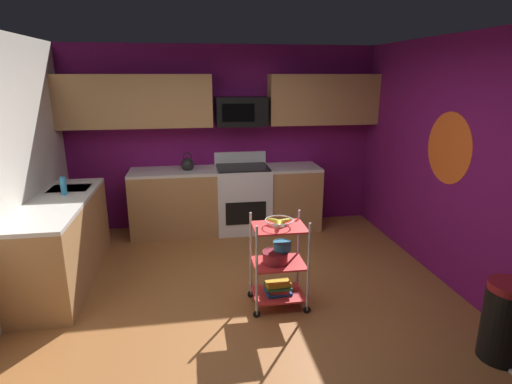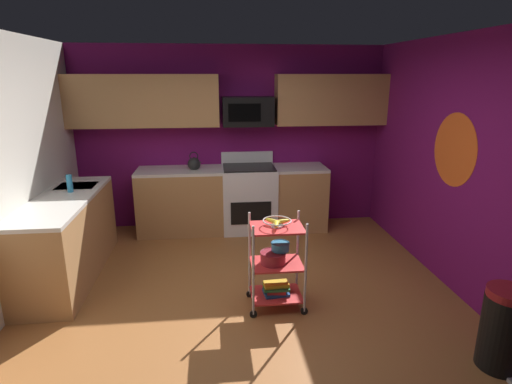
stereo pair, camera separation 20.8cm
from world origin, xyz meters
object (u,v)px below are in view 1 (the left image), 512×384
Objects in this scene: rolling_cart at (279,263)px; fruit_bowl at (279,222)px; kettle at (188,164)px; trash_can at (505,322)px; oven_range at (243,198)px; book_stack at (278,288)px; dish_soap_bottle at (63,186)px; mixing_bowl_large at (275,257)px; mixing_bowl_small at (282,246)px; microwave at (241,111)px.

rolling_cart is 0.42m from fruit_bowl.
trash_can is at bearing -52.65° from kettle.
oven_range is 1.67× the size of trash_can.
trash_can is (1.67, -3.19, -0.15)m from oven_range.
book_stack is at bearing -7.13° from fruit_bowl.
book_stack is 1.29× the size of dish_soap_bottle.
oven_range is 4.37× the size of mixing_bowl_large.
kettle is at bearing 111.42° from fruit_bowl.
trash_can is at bearing -34.80° from mixing_bowl_small.
dish_soap_bottle reaches higher than mixing_bowl_small.
oven_range reaches higher than mixing_bowl_large.
microwave is at bearing 28.42° from dish_soap_bottle.
mixing_bowl_large is (0.04, -2.14, 0.04)m from oven_range.
mixing_bowl_large is at bearing 180.00° from book_stack.
mixing_bowl_small is (0.07, 0.03, 0.10)m from mixing_bowl_large.
fruit_bowl is at bearing -68.58° from kettle.
oven_range is at bearing 91.93° from fruit_bowl.
oven_range reaches higher than mixing_bowl_small.
mixing_bowl_small is (0.11, -2.21, -1.08)m from microwave.
oven_range is at bearing 91.93° from rolling_cart.
kettle is (-0.80, 2.13, 0.48)m from mixing_bowl_large.
rolling_cart is (0.07, -2.24, -1.25)m from microwave.
mixing_bowl_large is (-0.03, -0.00, 0.07)m from rolling_cart.
oven_range is 5.50× the size of dish_soap_bottle.
microwave is at bearing 90.98° from mixing_bowl_large.
mixing_bowl_small is at bearing -67.40° from kettle.
book_stack is (0.00, -0.00, -0.69)m from fruit_bowl.
book_stack is (-0.04, -0.03, -0.43)m from mixing_bowl_small.
kettle is (-0.76, -0.11, -0.70)m from microwave.
microwave is 3.50× the size of dish_soap_bottle.
rolling_cart reaches higher than fruit_bowl.
rolling_cart is at bearing 0.00° from mixing_bowl_large.
book_stack is at bearing 146.58° from trash_can.
book_stack is 1.92m from trash_can.
fruit_bowl is 1.36× the size of dish_soap_bottle.
microwave is at bearing 91.85° from fruit_bowl.
kettle is at bearing -179.71° from oven_range.
trash_can is at bearing -33.42° from fruit_bowl.
kettle reaches higher than dish_soap_bottle.
kettle reaches higher than fruit_bowl.
fruit_bowl reaches higher than mixing_bowl_small.
trash_can is (1.60, -1.05, -0.12)m from rolling_cart.
rolling_cart reaches higher than mixing_bowl_small.
fruit_bowl is 0.41× the size of trash_can.
trash_can is at bearing -63.15° from microwave.
oven_range reaches higher than fruit_bowl.
dish_soap_bottle is at bearing 150.32° from trash_can.
rolling_cart reaches higher than book_stack.
microwave is 3.85× the size of mixing_bowl_small.
mixing_bowl_small is 2.31m from kettle.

